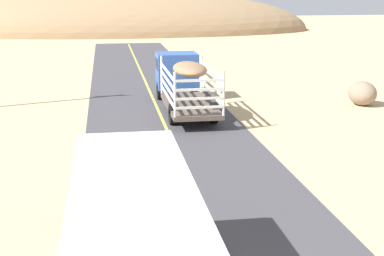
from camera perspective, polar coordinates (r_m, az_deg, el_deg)
The scene contains 3 objects.
livestock_truck at distance 33.07m, azimuth -1.09°, elevation 5.30°, with size 2.53×9.70×3.02m.
boulder_near_shoulder at distance 35.03m, azimuth 17.03°, elevation 3.42°, with size 1.60×2.04×1.45m, color #84705B.
distant_hill at distance 89.62m, azimuth -6.99°, elevation 9.78°, with size 59.56×26.10×12.93m, color #957553.
Camera 1 is at (-2.91, -10.36, 7.00)m, focal length 52.15 mm.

